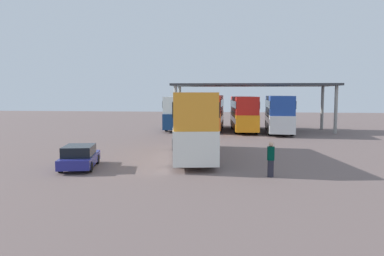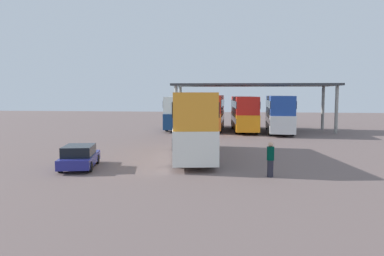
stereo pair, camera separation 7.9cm
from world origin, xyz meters
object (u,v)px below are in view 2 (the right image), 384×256
(parked_hatchback, at_px, (79,157))
(double_decker_near_canopy, at_px, (180,111))
(double_decker_far_right, at_px, (244,112))
(double_decker_main, at_px, (192,122))
(pedestrian_waiting, at_px, (270,159))
(double_decker_end_of_row, at_px, (279,112))
(double_decker_mid_row, at_px, (212,111))

(parked_hatchback, distance_m, double_decker_near_canopy, 25.51)
(double_decker_near_canopy, height_order, double_decker_far_right, double_decker_far_right)
(double_decker_main, height_order, double_decker_far_right, double_decker_main)
(double_decker_main, height_order, parked_hatchback, double_decker_main)
(double_decker_main, bearing_deg, double_decker_far_right, -20.79)
(pedestrian_waiting, bearing_deg, double_decker_near_canopy, 121.59)
(double_decker_near_canopy, relative_size, pedestrian_waiting, 6.28)
(double_decker_main, height_order, pedestrian_waiting, double_decker_main)
(double_decker_far_right, bearing_deg, double_decker_end_of_row, -110.36)
(double_decker_main, bearing_deg, pedestrian_waiting, -148.82)
(double_decker_main, xyz_separation_m, pedestrian_waiting, (4.83, -5.61, -1.48))
(double_decker_main, distance_m, double_decker_mid_row, 19.60)
(double_decker_far_right, relative_size, pedestrian_waiting, 5.99)
(double_decker_main, relative_size, double_decker_near_canopy, 0.97)
(double_decker_near_canopy, relative_size, double_decker_end_of_row, 1.01)
(double_decker_near_canopy, height_order, double_decker_end_of_row, double_decker_end_of_row)
(double_decker_mid_row, xyz_separation_m, double_decker_far_right, (3.78, -0.76, -0.08))
(double_decker_end_of_row, bearing_deg, pedestrian_waiting, 174.77)
(double_decker_mid_row, xyz_separation_m, pedestrian_waiting, (4.86, -25.20, -1.38))
(parked_hatchback, bearing_deg, double_decker_main, -64.76)
(double_decker_near_canopy, bearing_deg, pedestrian_waiting, -163.60)
(double_decker_end_of_row, relative_size, pedestrian_waiting, 6.20)
(double_decker_mid_row, bearing_deg, double_decker_end_of_row, -104.28)
(double_decker_near_canopy, distance_m, double_decker_far_right, 8.18)
(double_decker_main, bearing_deg, parked_hatchback, 118.48)
(parked_hatchback, bearing_deg, double_decker_far_right, -35.27)
(double_decker_near_canopy, height_order, pedestrian_waiting, double_decker_near_canopy)
(double_decker_far_right, bearing_deg, pedestrian_waiting, 178.32)
(double_decker_mid_row, bearing_deg, double_decker_far_right, -101.80)
(pedestrian_waiting, bearing_deg, double_decker_far_right, 105.15)
(double_decker_main, relative_size, parked_hatchback, 2.63)
(double_decker_main, xyz_separation_m, double_decker_near_canopy, (-4.22, 20.70, -0.18))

